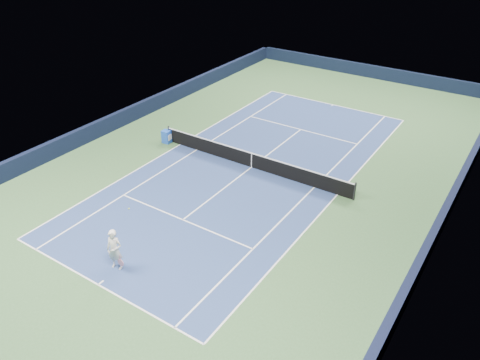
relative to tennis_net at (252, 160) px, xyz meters
The scene contains 19 objects.
ground 0.50m from the tennis_net, ahead, with size 40.00×40.00×0.00m, color #355930.
wall_far 19.83m from the tennis_net, 90.00° to the left, with size 22.00×0.35×1.10m, color black.
wall_right 10.83m from the tennis_net, ahead, with size 0.35×40.00×1.10m, color black.
wall_left 10.83m from the tennis_net, behind, with size 0.35×40.00×1.10m, color black.
court_surface 0.50m from the tennis_net, ahead, with size 10.97×23.77×0.01m, color navy.
baseline_far 11.90m from the tennis_net, 90.00° to the left, with size 10.97×0.08×0.00m, color white.
baseline_near 11.90m from the tennis_net, 90.00° to the right, with size 10.97×0.08×0.00m, color white.
sideline_doubles_right 5.51m from the tennis_net, ahead, with size 0.08×23.77×0.00m, color white.
sideline_doubles_left 5.51m from the tennis_net, behind, with size 0.08×23.77×0.00m, color white.
sideline_singles_right 4.14m from the tennis_net, ahead, with size 0.08×23.77×0.00m, color white.
sideline_singles_left 4.14m from the tennis_net, behind, with size 0.08×23.77×0.00m, color white.
service_line_far 6.42m from the tennis_net, 90.00° to the left, with size 8.23×0.08×0.00m, color white.
service_line_near 6.42m from the tennis_net, 90.00° to the right, with size 8.23×0.08×0.00m, color white.
center_service_line 0.50m from the tennis_net, ahead, with size 0.08×12.80×0.00m, color white.
center_mark_far 11.75m from the tennis_net, 90.00° to the left, with size 0.08×0.30×0.00m, color white.
center_mark_near 11.75m from the tennis_net, 90.00° to the right, with size 0.08×0.30×0.00m, color white.
tennis_net is the anchor object (origin of this frame).
sponsor_cube 6.40m from the tennis_net, behind, with size 0.60×0.50×0.85m.
tennis_player 10.68m from the tennis_net, 90.62° to the right, with size 0.89×1.35×2.57m.
Camera 1 is at (12.80, -20.61, 13.64)m, focal length 35.00 mm.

